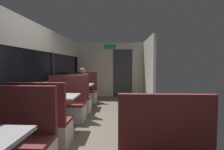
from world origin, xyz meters
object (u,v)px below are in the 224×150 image
(bench_far_window_facing_entry, at_px, (83,93))
(seated_passenger, at_px, (83,88))
(bench_far_window_facing_end, at_px, (74,101))
(dining_table_far_window, at_px, (79,87))
(coffee_cup_secondary, at_px, (47,93))
(dining_table_mid_window, at_px, (56,100))
(bench_mid_window_facing_entry, at_px, (66,107))
(bench_near_window_facing_entry, at_px, (16,147))
(bench_mid_window_facing_end, at_px, (41,127))

(bench_far_window_facing_entry, height_order, seated_passenger, seated_passenger)
(bench_far_window_facing_end, xyz_separation_m, seated_passenger, (0.00, 1.33, 0.21))
(dining_table_far_window, relative_size, coffee_cup_secondary, 10.00)
(dining_table_far_window, bearing_deg, seated_passenger, 90.00)
(coffee_cup_secondary, bearing_deg, dining_table_mid_window, -15.07)
(bench_mid_window_facing_entry, xyz_separation_m, coffee_cup_secondary, (-0.20, -0.65, 0.46))
(bench_near_window_facing_entry, bearing_deg, bench_mid_window_facing_end, 90.00)
(bench_near_window_facing_entry, bearing_deg, bench_far_window_facing_entry, 90.00)
(coffee_cup_secondary, bearing_deg, seated_passenger, 85.86)
(bench_mid_window_facing_entry, xyz_separation_m, seated_passenger, (0.00, 2.09, 0.21))
(bench_far_window_facing_entry, bearing_deg, bench_far_window_facing_end, -90.00)
(bench_near_window_facing_entry, bearing_deg, dining_table_far_window, 90.00)
(bench_far_window_facing_end, bearing_deg, bench_far_window_facing_entry, 90.00)
(bench_far_window_facing_end, relative_size, seated_passenger, 0.87)
(bench_far_window_facing_entry, relative_size, seated_passenger, 0.87)
(dining_table_mid_window, xyz_separation_m, seated_passenger, (0.00, 2.79, -0.10))
(seated_passenger, distance_m, coffee_cup_secondary, 2.75)
(bench_mid_window_facing_entry, height_order, bench_far_window_facing_end, same)
(bench_mid_window_facing_entry, height_order, bench_far_window_facing_entry, same)
(bench_near_window_facing_entry, xyz_separation_m, dining_table_mid_window, (0.00, 1.46, 0.31))
(dining_table_mid_window, xyz_separation_m, dining_table_far_window, (0.00, 2.16, 0.00))
(bench_far_window_facing_end, bearing_deg, seated_passenger, 90.00)
(bench_mid_window_facing_entry, bearing_deg, bench_far_window_facing_end, 90.00)
(bench_far_window_facing_end, height_order, bench_far_window_facing_entry, same)
(bench_near_window_facing_entry, relative_size, seated_passenger, 0.87)
(bench_far_window_facing_entry, bearing_deg, dining_table_far_window, -90.00)
(bench_near_window_facing_entry, distance_m, bench_mid_window_facing_end, 0.76)
(dining_table_mid_window, xyz_separation_m, coffee_cup_secondary, (-0.20, 0.05, 0.15))
(seated_passenger, xyz_separation_m, coffee_cup_secondary, (-0.20, -2.74, 0.25))
(bench_near_window_facing_entry, bearing_deg, coffee_cup_secondary, 97.45)
(dining_table_far_window, height_order, bench_far_window_facing_entry, bench_far_window_facing_entry)
(seated_passenger, bearing_deg, coffee_cup_secondary, -94.14)
(bench_near_window_facing_entry, xyz_separation_m, bench_far_window_facing_end, (0.00, 2.92, 0.00))
(bench_mid_window_facing_end, height_order, dining_table_far_window, bench_mid_window_facing_end)
(bench_mid_window_facing_end, xyz_separation_m, bench_far_window_facing_entry, (0.00, 3.56, 0.00))
(bench_near_window_facing_entry, bearing_deg, bench_mid_window_facing_entry, 90.00)
(bench_mid_window_facing_entry, relative_size, bench_far_window_facing_end, 1.00)
(seated_passenger, bearing_deg, dining_table_far_window, -90.00)
(bench_near_window_facing_entry, bearing_deg, bench_far_window_facing_end, 90.00)
(bench_near_window_facing_entry, distance_m, bench_far_window_facing_entry, 4.32)
(dining_table_mid_window, bearing_deg, bench_mid_window_facing_entry, 90.00)
(bench_near_window_facing_entry, relative_size, coffee_cup_secondary, 12.22)
(bench_mid_window_facing_end, xyz_separation_m, bench_far_window_facing_end, (0.00, 2.16, 0.00))
(bench_far_window_facing_end, bearing_deg, dining_table_mid_window, -90.00)
(dining_table_mid_window, relative_size, bench_mid_window_facing_entry, 0.82)
(bench_far_window_facing_entry, bearing_deg, seated_passenger, -90.00)
(dining_table_mid_window, bearing_deg, bench_mid_window_facing_end, -90.00)
(bench_near_window_facing_entry, distance_m, bench_mid_window_facing_entry, 2.16)
(bench_mid_window_facing_end, relative_size, bench_far_window_facing_end, 1.00)
(bench_mid_window_facing_entry, distance_m, coffee_cup_secondary, 0.82)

